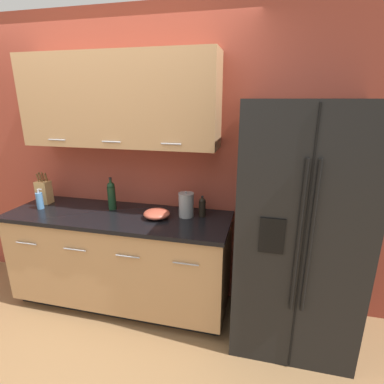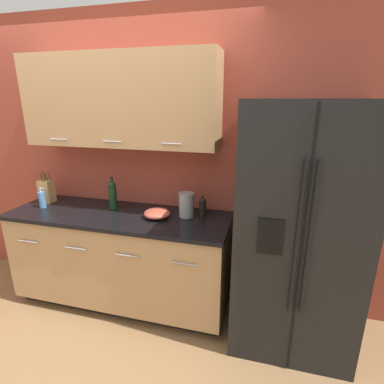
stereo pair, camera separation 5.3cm
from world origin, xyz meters
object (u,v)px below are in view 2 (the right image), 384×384
(mixing_bowl, at_px, (157,213))
(wine_bottle, at_px, (113,194))
(soap_dispenser, at_px, (42,199))
(oil_bottle, at_px, (203,207))
(refrigerator, at_px, (297,231))
(steel_canister, at_px, (186,205))
(knife_block, at_px, (47,191))

(mixing_bowl, bearing_deg, wine_bottle, 167.07)
(soap_dispenser, relative_size, oil_bottle, 1.05)
(refrigerator, relative_size, oil_bottle, 10.22)
(oil_bottle, height_order, steel_canister, steel_canister)
(refrigerator, bearing_deg, steel_canister, 171.35)
(soap_dispenser, height_order, mixing_bowl, soap_dispenser)
(refrigerator, relative_size, soap_dispenser, 9.77)
(refrigerator, xyz_separation_m, wine_bottle, (-1.59, 0.15, 0.10))
(refrigerator, bearing_deg, oil_bottle, 167.53)
(refrigerator, xyz_separation_m, knife_block, (-2.29, 0.14, 0.08))
(wine_bottle, xyz_separation_m, mixing_bowl, (0.47, -0.11, -0.10))
(oil_bottle, relative_size, mixing_bowl, 0.82)
(knife_block, bearing_deg, soap_dispenser, -66.13)
(soap_dispenser, relative_size, steel_canister, 0.85)
(steel_canister, distance_m, mixing_bowl, 0.26)
(knife_block, xyz_separation_m, steel_canister, (1.40, -0.01, -0.01))
(steel_canister, bearing_deg, wine_bottle, 179.02)
(wine_bottle, height_order, oil_bottle, wine_bottle)
(knife_block, bearing_deg, steel_canister, -0.29)
(knife_block, relative_size, mixing_bowl, 1.37)
(refrigerator, bearing_deg, mixing_bowl, 177.93)
(mixing_bowl, bearing_deg, soap_dispenser, -178.03)
(mixing_bowl, bearing_deg, knife_block, 175.03)
(oil_bottle, bearing_deg, knife_block, -179.06)
(knife_block, relative_size, soap_dispenser, 1.59)
(refrigerator, relative_size, steel_canister, 8.34)
(wine_bottle, relative_size, oil_bottle, 1.63)
(refrigerator, height_order, mixing_bowl, refrigerator)
(steel_canister, xyz_separation_m, mixing_bowl, (-0.23, -0.09, -0.07))
(wine_bottle, bearing_deg, soap_dispenser, -167.33)
(knife_block, relative_size, oil_bottle, 1.67)
(mixing_bowl, bearing_deg, refrigerator, -2.07)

